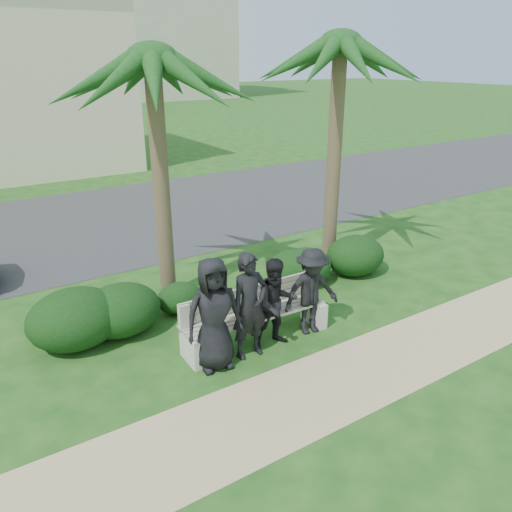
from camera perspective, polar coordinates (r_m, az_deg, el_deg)
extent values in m
plane|color=#174313|center=(9.16, 2.46, -8.32)|extent=(160.00, 160.00, 0.00)
cube|color=tan|center=(8.01, 10.12, -13.66)|extent=(30.00, 1.60, 0.01)
cube|color=#2D2D30|center=(15.84, -14.51, 4.28)|extent=(160.00, 8.00, 0.01)
cube|color=beige|center=(24.72, -25.68, 17.32)|extent=(8.00, 8.00, 7.00)
cube|color=beige|center=(64.42, -17.80, 25.79)|extent=(26.00, 18.00, 20.00)
cube|color=gray|center=(8.56, 0.10, -6.87)|extent=(2.64, 0.69, 0.04)
cube|color=gray|center=(8.63, -0.85, -4.58)|extent=(2.62, 0.14, 0.31)
cube|color=beige|center=(8.18, -7.23, -10.60)|extent=(0.20, 0.61, 0.48)
cube|color=beige|center=(9.32, 6.45, -6.21)|extent=(0.20, 0.61, 0.48)
imported|color=black|center=(7.74, -4.86, -6.65)|extent=(0.97, 0.70, 1.85)
imported|color=black|center=(8.00, -0.71, -5.74)|extent=(0.66, 0.44, 1.80)
imported|color=black|center=(8.34, 2.34, -5.41)|extent=(0.84, 0.70, 1.57)
imported|color=black|center=(8.76, 6.35, -4.05)|extent=(1.12, 0.76, 1.59)
ellipsoid|color=black|center=(9.00, -20.03, -6.57)|extent=(1.59, 1.31, 1.04)
ellipsoid|color=black|center=(9.16, -15.24, -5.82)|extent=(1.44, 1.19, 0.94)
ellipsoid|color=black|center=(9.75, -8.70, -4.64)|extent=(0.91, 0.75, 0.59)
ellipsoid|color=black|center=(10.77, 5.52, -1.14)|extent=(1.26, 1.04, 0.82)
ellipsoid|color=black|center=(10.68, 4.30, -1.36)|extent=(1.24, 1.02, 0.81)
ellipsoid|color=black|center=(11.46, 11.29, 0.19)|extent=(1.39, 1.15, 0.91)
cylinder|color=brown|center=(9.76, -10.79, 7.80)|extent=(0.32, 0.32, 4.59)
cylinder|color=brown|center=(11.59, 8.90, 10.84)|extent=(0.32, 0.32, 4.87)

